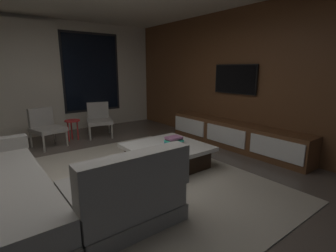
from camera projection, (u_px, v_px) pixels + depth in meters
The scene contains 12 objects.
floor at pixel (105, 187), 3.38m from camera, with size 9.20×9.20×0.00m, color #564C44.
back_wall_with_window at pixel (34, 78), 5.84m from camera, with size 6.60×0.30×2.70m.
media_wall at pixel (249, 79), 4.90m from camera, with size 0.12×7.80×2.70m.
area_rug at pixel (131, 183), 3.51m from camera, with size 3.20×3.80×0.01m, color #ADA391.
sectional_couch at pixel (31, 193), 2.62m from camera, with size 1.98×2.50×0.82m.
coffee_table at pixel (167, 155), 4.06m from camera, with size 1.16×1.16×0.36m.
book_stack_on_coffee_table at pixel (174, 140), 4.11m from camera, with size 0.28×0.21×0.12m.
accent_chair_near_window at pixel (99, 118), 5.89m from camera, with size 0.68×0.69×0.78m.
accent_chair_by_curtain at pixel (45, 125), 5.10m from camera, with size 0.67×0.69×0.78m.
side_stool at pixel (72, 124), 5.52m from camera, with size 0.32×0.32×0.46m.
media_console at pixel (234, 136), 5.01m from camera, with size 0.46×3.10×0.52m.
mounted_tv at pixel (235, 79), 5.03m from camera, with size 0.05×0.99×0.58m.
Camera 1 is at (-1.22, -2.99, 1.55)m, focal length 26.99 mm.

